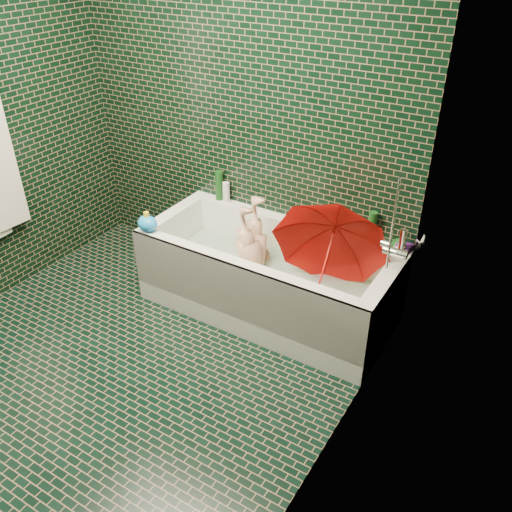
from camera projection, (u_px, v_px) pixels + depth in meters
The scene contains 18 objects.
floor at pixel (119, 372), 3.29m from camera, with size 2.80×2.80×0.00m, color black.
wall_back at pixel (241, 109), 3.64m from camera, with size 2.80×2.80×0.00m, color black.
wall_right at pixel (329, 259), 2.05m from camera, with size 2.80×2.80×0.00m, color black.
bathtub at pixel (267, 284), 3.71m from camera, with size 1.70×0.75×0.55m.
bath_mat at pixel (268, 290), 3.75m from camera, with size 1.35×0.47×0.01m, color #55D029.
water at pixel (269, 272), 3.67m from camera, with size 1.48×0.53×0.00m, color silver.
faucet at pixel (393, 246), 3.06m from camera, with size 0.18×0.19×0.55m.
child at pixel (254, 266), 3.72m from camera, with size 0.35×0.23×0.95m, color #D7A186.
umbrella at pixel (326, 259), 3.30m from camera, with size 0.70×0.70×0.62m, color red.
soap_bottle_a at pixel (396, 253), 3.41m from camera, with size 0.10×0.10×0.25m, color white.
soap_bottle_b at pixel (400, 253), 3.41m from camera, with size 0.09×0.09×0.20m, color #4B1B67.
soap_bottle_c at pixel (394, 250), 3.44m from camera, with size 0.12×0.12×0.15m, color #124115.
bottle_right_tall at pixel (372, 227), 3.47m from camera, with size 0.06×0.06×0.22m, color #124115.
bottle_right_pump at pixel (403, 242), 3.35m from camera, with size 0.05×0.05×0.18m, color silver.
bottle_left_tall at pixel (219, 185), 4.00m from camera, with size 0.06×0.06×0.22m, color #124115.
bottle_left_short at pixel (226, 192), 3.98m from camera, with size 0.05×0.05×0.16m, color white.
rubber_duck at pixel (364, 236), 3.50m from camera, with size 0.12×0.10×0.10m.
bath_toy at pixel (147, 223), 3.62m from camera, with size 0.16×0.15×0.14m.
Camera 1 is at (1.97, -1.62, 2.35)m, focal length 38.00 mm.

